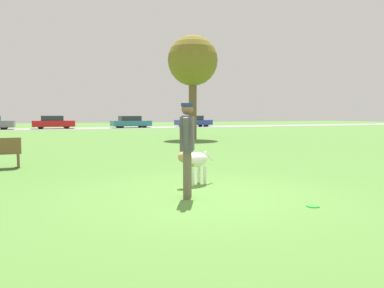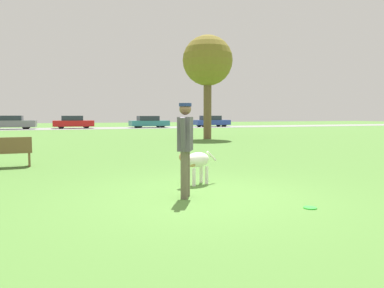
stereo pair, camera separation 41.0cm
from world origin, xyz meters
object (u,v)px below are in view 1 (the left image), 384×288
object	(u,v)px
person	(187,142)
dog	(194,161)
parked_car_red	(53,122)
parked_car_blue	(193,121)
tree_far_right	(193,62)
parked_car_teal	(131,122)
frisbee	(313,206)

from	to	relation	value
person	dog	xyz separation A→B (m)	(0.58, 1.06, -0.49)
parked_car_red	parked_car_blue	bearing A→B (deg)	0.77
tree_far_right	parked_car_blue	size ratio (longest dim) A/B	1.43
tree_far_right	parked_car_teal	bearing A→B (deg)	87.44
frisbee	tree_far_right	xyz separation A→B (m)	(4.71, 16.05, 4.55)
dog	parked_car_blue	world-z (taller)	parked_car_blue
person	tree_far_right	bearing A→B (deg)	4.37
frisbee	parked_car_red	size ratio (longest dim) A/B	0.05
parked_car_blue	parked_car_red	bearing A→B (deg)	177.79
tree_far_right	frisbee	bearing A→B (deg)	-106.37
dog	person	bearing A→B (deg)	38.44
person	parked_car_red	size ratio (longest dim) A/B	0.41
person	parked_car_blue	bearing A→B (deg)	4.47
person	frisbee	xyz separation A→B (m)	(1.59, -1.39, -0.98)
frisbee	person	bearing A→B (deg)	139.01
person	parked_car_blue	distance (m)	37.27
person	parked_car_blue	xyz separation A→B (m)	(14.67, 34.26, -0.34)
dog	parked_car_red	distance (m)	33.17
frisbee	parked_car_teal	distance (m)	35.81
person	frisbee	distance (m)	2.33
person	tree_far_right	world-z (taller)	tree_far_right
dog	frisbee	size ratio (longest dim) A/B	4.72
frisbee	parked_car_red	bearing A→B (deg)	93.72
dog	parked_car_blue	xyz separation A→B (m)	(14.09, 33.20, 0.15)
frisbee	dog	bearing A→B (deg)	112.52
person	frisbee	world-z (taller)	person
parked_car_teal	tree_far_right	bearing A→B (deg)	-94.76
dog	parked_car_teal	xyz separation A→B (m)	(6.59, 32.93, 0.13)
parked_car_teal	parked_car_blue	world-z (taller)	parked_car_blue
person	dog	size ratio (longest dim) A/B	1.68
person	parked_car_red	distance (m)	34.21
dog	frisbee	world-z (taller)	dog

